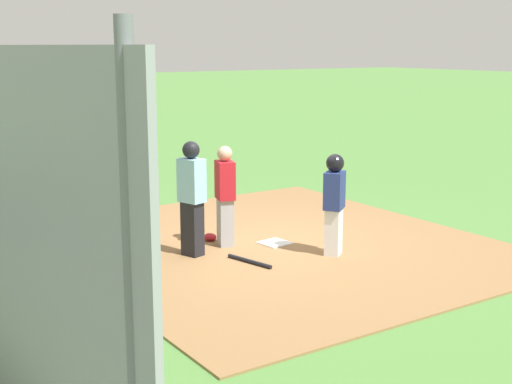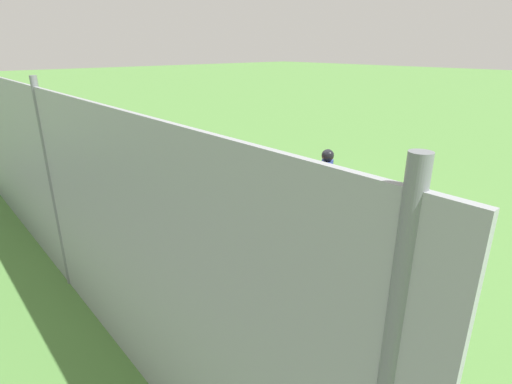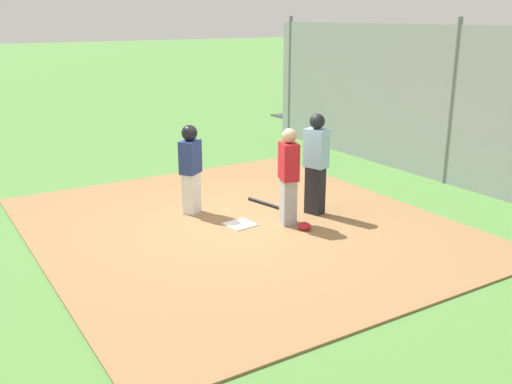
{
  "view_description": "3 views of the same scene",
  "coord_description": "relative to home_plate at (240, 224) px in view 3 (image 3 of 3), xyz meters",
  "views": [
    {
      "loc": [
        9.09,
        -6.45,
        3.2
      ],
      "look_at": [
        -0.34,
        -0.14,
        0.84
      ],
      "focal_mm": 49.75,
      "sensor_mm": 36.0,
      "label": 1
    },
    {
      "loc": [
        6.41,
        -6.46,
        3.74
      ],
      "look_at": [
        0.26,
        -1.06,
        0.74
      ],
      "focal_mm": 28.12,
      "sensor_mm": 36.0,
      "label": 2
    },
    {
      "loc": [
        -7.81,
        4.53,
        3.38
      ],
      "look_at": [
        -0.26,
        -0.15,
        0.65
      ],
      "focal_mm": 40.48,
      "sensor_mm": 36.0,
      "label": 3
    }
  ],
  "objects": [
    {
      "name": "catcher",
      "position": [
        -0.36,
        -0.72,
        0.83
      ],
      "size": [
        0.44,
        0.36,
        1.62
      ],
      "rotation": [
        0.0,
        0.0,
        1.26
      ],
      "color": "#9E9EA3",
      "rests_on": "dirt_infield"
    },
    {
      "name": "runner",
      "position": [
        1.0,
        0.4,
        0.87
      ],
      "size": [
        0.43,
        0.46,
        1.57
      ],
      "rotation": [
        0.0,
        0.0,
        3.77
      ],
      "color": "silver",
      "rests_on": "dirt_infield"
    },
    {
      "name": "home_plate",
      "position": [
        0.0,
        0.0,
        0.0
      ],
      "size": [
        0.49,
        0.49,
        0.02
      ],
      "primitive_type": "cube",
      "rotation": [
        0.0,
        0.0,
        0.12
      ],
      "color": "white",
      "rests_on": "dirt_infield"
    },
    {
      "name": "catcher_mask",
      "position": [
        -0.74,
        -0.79,
        0.05
      ],
      "size": [
        0.24,
        0.2,
        0.12
      ],
      "primitive_type": "ellipsoid",
      "color": "#B21923",
      "rests_on": "dirt_infield"
    },
    {
      "name": "ground_plane",
      "position": [
        0.0,
        0.0,
        -0.04
      ],
      "size": [
        140.0,
        140.0,
        0.0
      ],
      "primitive_type": "plane",
      "color": "#51843D"
    },
    {
      "name": "umpire",
      "position": [
        -0.17,
        -1.42,
        0.92
      ],
      "size": [
        0.44,
        0.36,
        1.77
      ],
      "rotation": [
        0.0,
        0.0,
        1.86
      ],
      "color": "black",
      "rests_on": "dirt_infield"
    },
    {
      "name": "dirt_infield",
      "position": [
        0.0,
        0.0,
        -0.03
      ],
      "size": [
        7.2,
        6.4,
        0.03
      ],
      "primitive_type": "cube",
      "color": "olive",
      "rests_on": "ground_plane"
    },
    {
      "name": "backstop_fence",
      "position": [
        0.0,
        -4.98,
        1.56
      ],
      "size": [
        12.0,
        0.1,
        3.35
      ],
      "color": "#93999E",
      "rests_on": "ground_plane"
    },
    {
      "name": "baseball_bat",
      "position": [
        0.66,
        -0.93,
        0.02
      ],
      "size": [
        0.84,
        0.25,
        0.06
      ],
      "primitive_type": "cylinder",
      "rotation": [
        0.0,
        1.57,
        0.23
      ],
      "color": "black",
      "rests_on": "dirt_infield"
    }
  ]
}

